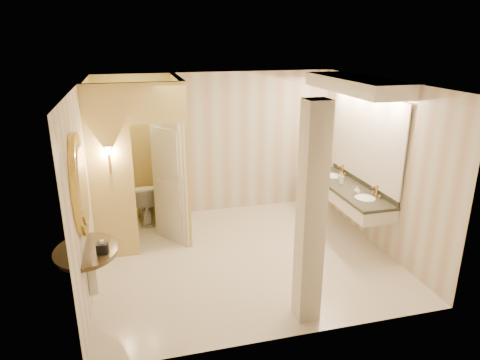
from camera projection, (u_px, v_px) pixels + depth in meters
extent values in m
plane|color=beige|center=(244.00, 256.00, 6.81)|extent=(4.50, 4.50, 0.00)
plane|color=white|center=(245.00, 83.00, 5.94)|extent=(4.50, 4.50, 0.00)
cube|color=beige|center=(217.00, 144.00, 8.21)|extent=(4.50, 0.02, 2.70)
cube|color=beige|center=(293.00, 232.00, 4.54)|extent=(4.50, 0.02, 2.70)
cube|color=beige|center=(86.00, 188.00, 5.84)|extent=(0.02, 4.00, 2.70)
cube|color=beige|center=(378.00, 165.00, 6.91)|extent=(0.02, 4.00, 2.70)
cube|color=#E3C877|center=(180.00, 157.00, 7.33)|extent=(0.10, 1.50, 2.70)
cube|color=#E3C877|center=(111.00, 175.00, 6.38)|extent=(0.65, 0.10, 2.70)
cube|color=#E3C877|center=(156.00, 103.00, 6.21)|extent=(0.80, 0.10, 0.60)
cube|color=beige|center=(170.00, 183.00, 6.98)|extent=(0.51, 0.67, 2.10)
cylinder|color=#C08D3D|center=(110.00, 164.00, 6.25)|extent=(0.03, 0.03, 0.30)
cone|color=beige|center=(108.00, 150.00, 6.19)|extent=(0.14, 0.14, 0.14)
cube|color=beige|center=(347.00, 194.00, 7.40)|extent=(0.60, 2.16, 0.24)
cube|color=black|center=(347.00, 187.00, 7.36)|extent=(0.64, 2.20, 0.05)
cube|color=black|center=(362.00, 182.00, 7.41)|extent=(0.03, 2.16, 0.10)
ellipsoid|color=white|center=(365.00, 200.00, 6.83)|extent=(0.40, 0.44, 0.15)
cylinder|color=#C08D3D|center=(377.00, 191.00, 6.84)|extent=(0.03, 0.03, 0.22)
ellipsoid|color=white|center=(332.00, 178.00, 7.91)|extent=(0.40, 0.44, 0.15)
cylinder|color=#C08D3D|center=(342.00, 170.00, 7.91)|extent=(0.03, 0.03, 0.22)
cube|color=white|center=(366.00, 138.00, 7.16)|extent=(0.03, 2.16, 1.40)
cube|color=beige|center=(356.00, 84.00, 6.80)|extent=(0.75, 2.36, 0.22)
cylinder|color=black|center=(86.00, 251.00, 5.18)|extent=(0.95, 0.95, 0.05)
cube|color=beige|center=(92.00, 272.00, 5.29)|extent=(0.10, 0.10, 0.60)
cylinder|color=gold|center=(79.00, 185.00, 4.91)|extent=(0.07, 0.95, 0.95)
cylinder|color=white|center=(83.00, 185.00, 4.92)|extent=(0.02, 0.76, 0.76)
cube|color=beige|center=(311.00, 217.00, 4.93)|extent=(0.27, 0.27, 2.70)
cube|color=black|center=(102.00, 248.00, 5.07)|extent=(0.14, 0.14, 0.13)
imported|color=white|center=(145.00, 202.00, 7.95)|extent=(0.48, 0.78, 0.77)
imported|color=beige|center=(340.00, 176.00, 7.63)|extent=(0.07, 0.07, 0.14)
imported|color=silver|center=(357.00, 190.00, 6.97)|extent=(0.12, 0.12, 0.13)
imported|color=#C6B28C|center=(342.00, 179.00, 7.40)|extent=(0.09, 0.09, 0.20)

